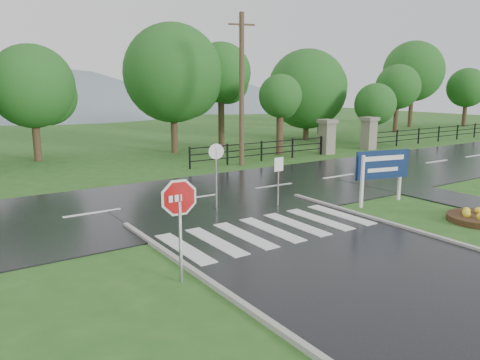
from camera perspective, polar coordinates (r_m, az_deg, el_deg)
ground at (r=11.26m, az=19.88°, el=-12.38°), size 120.00×120.00×0.00m
main_road at (r=18.59m, az=-5.65°, el=-2.31°), size 90.00×8.00×0.04m
walkway at (r=20.17m, az=25.18°, el=-2.27°), size 2.20×11.00×0.04m
crosswalk at (r=14.51m, az=3.80°, el=-6.03°), size 6.50×2.80×0.02m
pillar_west at (r=30.87m, az=10.55°, el=5.31°), size 1.00×1.00×2.24m
pillar_east at (r=33.78m, az=15.44°, el=5.61°), size 1.00×1.00×2.24m
fence_west at (r=27.54m, az=2.64°, el=3.80°), size 9.58×0.08×1.20m
fence_east at (r=42.51m, az=24.99°, el=5.49°), size 20.58×0.08×1.20m
hills at (r=74.66m, az=-23.42°, el=-4.93°), size 102.00×48.00×48.00m
treeline at (r=31.71m, az=-16.13°, el=3.06°), size 83.20×5.20×10.00m
stop_sign at (r=10.45m, az=-7.39°, el=-3.22°), size 1.13×0.15×2.56m
estate_billboard at (r=18.30m, az=16.96°, el=1.51°), size 2.29×0.57×2.04m
flower_bed at (r=17.35m, az=27.12°, el=-4.06°), size 2.00×2.00×0.40m
reg_sign_small at (r=17.04m, az=4.72°, el=1.04°), size 0.41×0.06×1.86m
reg_sign_round at (r=16.72m, az=-2.92°, el=1.41°), size 0.54×0.18×2.39m
utility_pole_east at (r=25.87m, az=0.20°, el=10.95°), size 1.42×0.50×8.19m
entrance_tree_left at (r=30.03m, az=4.93°, el=10.09°), size 2.73×2.73×5.10m
entrance_tree_right at (r=36.36m, az=16.17°, el=8.84°), size 3.07×3.07×4.55m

